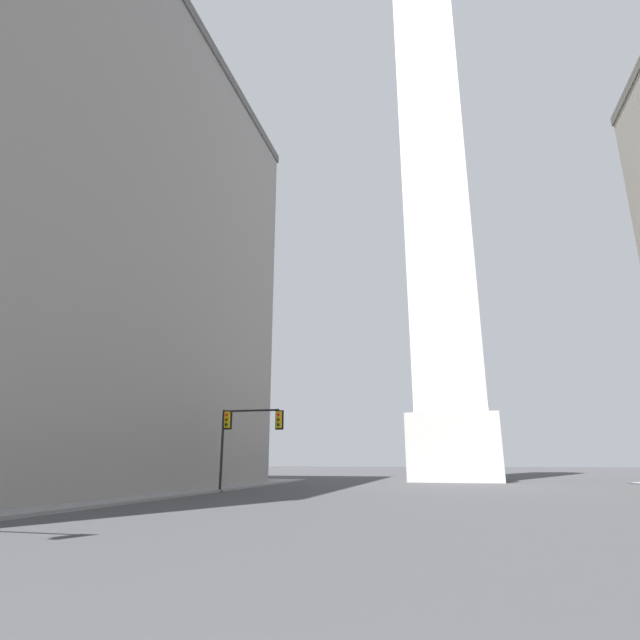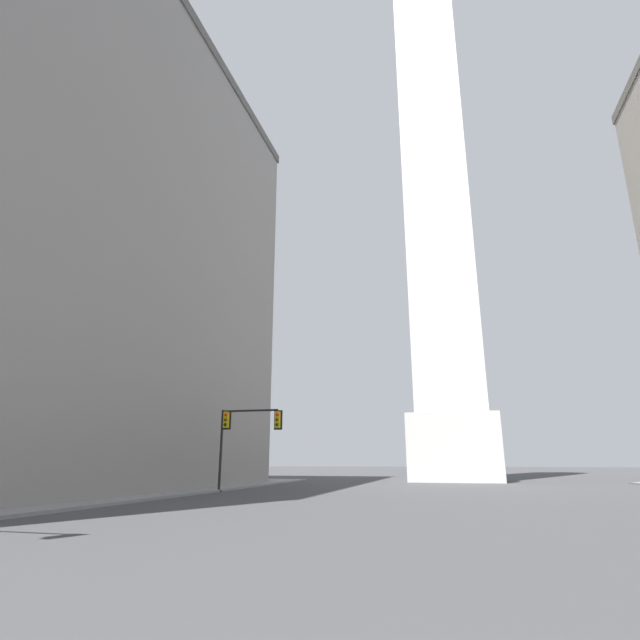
% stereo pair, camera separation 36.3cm
% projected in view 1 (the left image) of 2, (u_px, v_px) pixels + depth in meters
% --- Properties ---
extents(sidewalk_left, '(5.00, 66.06, 0.15)m').
position_uv_depth(sidewalk_left, '(64.00, 504.00, 23.36)').
color(sidewalk_left, gray).
rests_on(sidewalk_left, ground_plane).
extents(obelisk, '(9.18, 9.18, 78.85)m').
position_uv_depth(obelisk, '(433.00, 164.00, 62.23)').
color(obelisk, silver).
rests_on(obelisk, ground_plane).
extents(traffic_light_mid_left, '(4.59, 0.52, 5.51)m').
position_uv_depth(traffic_light_mid_left, '(243.00, 429.00, 34.58)').
color(traffic_light_mid_left, black).
rests_on(traffic_light_mid_left, ground_plane).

